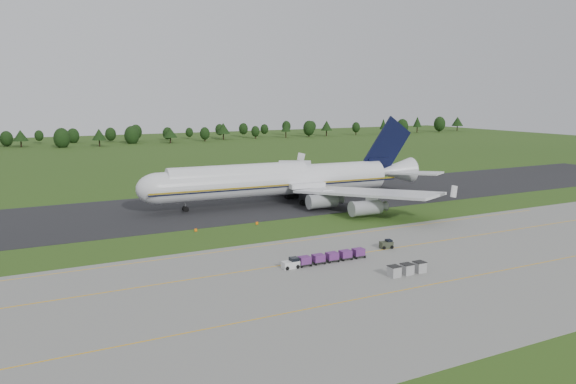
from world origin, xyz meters
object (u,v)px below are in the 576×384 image
utility_cart (386,245)px  edge_markers (227,227)px  baggage_train (324,258)px  aircraft (282,179)px  uld_row (407,269)px

utility_cart → edge_markers: (-19.27, 27.53, -0.38)m
edge_markers → baggage_train: bearing=-80.8°
aircraft → edge_markers: (-21.91, -18.48, -5.80)m
utility_cart → uld_row: uld_row is taller
aircraft → baggage_train: size_ratio=5.01×
aircraft → baggage_train: bearing=-109.4°
aircraft → uld_row: bearing=-98.5°
baggage_train → utility_cart: (14.40, 2.53, -0.24)m
aircraft → utility_cart: (-2.65, -46.01, -5.42)m
uld_row → aircraft: bearing=81.5°
uld_row → edge_markers: 42.86m
baggage_train → uld_row: 13.52m
baggage_train → aircraft: bearing=70.6°
edge_markers → uld_row: bearing=-72.3°
baggage_train → utility_cart: 14.62m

